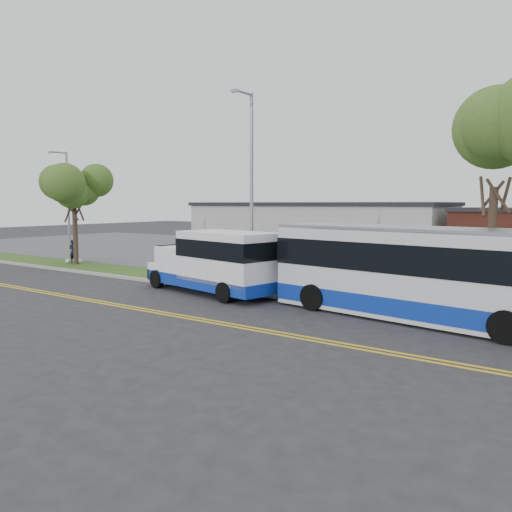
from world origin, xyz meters
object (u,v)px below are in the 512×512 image
Objects in this scene: tree_west at (74,190)px; parked_car_b at (202,246)px; streetlight_near at (251,183)px; pedestrian at (73,251)px; transit_bus at (432,275)px; parked_car_a at (235,246)px; streetlight_far at (67,200)px; shuttle_bus at (218,261)px; tree_east at (496,150)px.

tree_west reaches higher than parked_car_b.
pedestrian is at bearing 177.30° from streetlight_near.
pedestrian is at bearing -179.12° from transit_bus.
pedestrian reaches higher than parked_car_a.
streetlight_far is (-19.00, 2.69, -0.76)m from streetlight_near.
pedestrian is (-15.41, 3.01, -0.66)m from shuttle_bus.
shuttle_bus is 1.62× the size of parked_car_a.
streetlight_far is at bearing 176.41° from shuttle_bus.
pedestrian is 11.80m from parked_car_a.
tree_east is 0.88× the size of streetlight_near.
tree_east reaches higher than shuttle_bus.
streetlight_near reaches higher than shuttle_bus.
tree_west is 1.40× the size of parked_car_a.
streetlight_far is at bearing -55.01° from pedestrian.
streetlight_near is 16.99m from parked_car_b.
streetlight_far is at bearing 151.02° from tree_west.
transit_bus is 22.42m from parked_car_a.
tree_west is at bearing -178.69° from transit_bus.
parked_car_b is at bearing 76.04° from tree_west.
streetlight_far is (-30.00, 2.42, -1.73)m from tree_east.
streetlight_near is 14.44m from parked_car_a.
streetlight_near reaches higher than streetlight_far.
parked_car_a is (-18.51, 12.63, -0.80)m from transit_bus.
tree_east is 5.32m from transit_bus.
streetlight_near reaches higher than parked_car_a.
parked_car_b is (6.53, 7.96, -3.70)m from streetlight_far.
streetlight_far is at bearing 177.80° from transit_bus.
shuttle_bus is at bearing -47.50° from parked_car_a.
streetlight_near reaches higher than transit_bus.
pedestrian is (3.32, -1.95, -3.55)m from streetlight_far.
parked_car_a is at bearing 130.67° from streetlight_near.
streetlight_far is at bearing -134.11° from parked_car_a.
parked_car_b is at bearing 157.22° from transit_bus.
parked_car_b is (-3.49, 0.20, -0.14)m from parked_car_a.
streetlight_near reaches higher than tree_east.
tree_east reaches higher than streetlight_far.
parked_car_b is at bearing 156.15° from tree_east.
parked_car_a is at bearing 135.64° from shuttle_bus.
parked_car_b is at bearing 139.50° from streetlight_near.
pedestrian is 0.33× the size of parked_car_a.
tree_east reaches higher than pedestrian.
pedestrian is at bearing -179.81° from shuttle_bus.
parked_car_b is at bearing 144.60° from shuttle_bus.
tree_east reaches higher than transit_bus.
streetlight_near is 2.05× the size of parked_car_b.
streetlight_far reaches higher than transit_bus.
streetlight_far is at bearing 175.40° from tree_east.
shuttle_bus reaches higher than pedestrian.
streetlight_far reaches higher than parked_car_b.
tree_west is 11.35m from parked_car_b.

